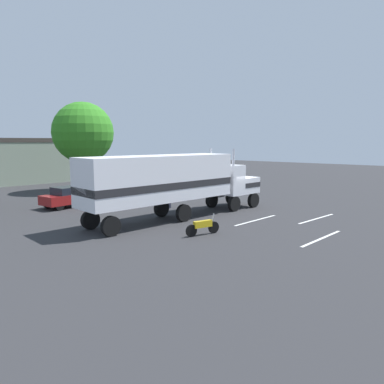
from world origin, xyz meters
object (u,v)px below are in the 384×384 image
Objects in this scene: person_bystander at (169,196)px; tree_left at (83,133)px; parked_car at (70,196)px; semi_truck at (173,180)px; motorcycle at (203,226)px.

tree_left is (1.76, 13.30, 4.97)m from person_bystander.
parked_car is at bearing -131.48° from tree_left.
semi_truck is 17.09m from tree_left.
person_bystander is 8.46m from motorcycle.
tree_left is (4.44, 16.16, 3.34)m from semi_truck.
semi_truck is 9.50m from parked_car.
person_bystander is at bearing 55.29° from motorcycle.
tree_left reaches higher than parked_car.
parked_car is 0.50× the size of tree_left.
tree_left is at bearing 48.52° from parked_car.
person_bystander is 14.30m from tree_left.
semi_truck is 7.05× the size of motorcycle.
parked_car is at bearing 125.02° from person_bystander.
parked_car is 2.18× the size of motorcycle.
motorcycle is at bearing -108.00° from tree_left.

